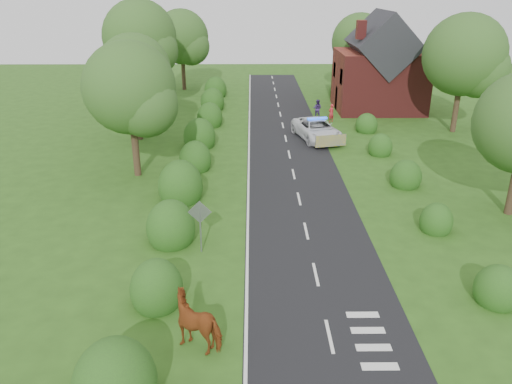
{
  "coord_description": "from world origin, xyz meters",
  "views": [
    {
      "loc": [
        -2.67,
        -18.02,
        11.32
      ],
      "look_at": [
        -2.47,
        5.96,
        1.3
      ],
      "focal_mm": 35.0,
      "sensor_mm": 36.0,
      "label": 1
    }
  ],
  "objects_px": {
    "road_sign": "(200,219)",
    "pedestrian_red": "(331,113)",
    "cow": "(200,324)",
    "pedestrian_purple": "(317,109)",
    "police_van": "(317,129)"
  },
  "relations": [
    {
      "from": "cow",
      "to": "pedestrian_purple",
      "type": "distance_m",
      "value": 31.95
    },
    {
      "from": "road_sign",
      "to": "police_van",
      "type": "distance_m",
      "value": 19.33
    },
    {
      "from": "police_van",
      "to": "pedestrian_red",
      "type": "height_order",
      "value": "police_van"
    },
    {
      "from": "pedestrian_red",
      "to": "pedestrian_purple",
      "type": "height_order",
      "value": "pedestrian_purple"
    },
    {
      "from": "cow",
      "to": "pedestrian_red",
      "type": "bearing_deg",
      "value": -173.52
    },
    {
      "from": "road_sign",
      "to": "police_van",
      "type": "height_order",
      "value": "road_sign"
    },
    {
      "from": "road_sign",
      "to": "cow",
      "type": "bearing_deg",
      "value": -84.92
    },
    {
      "from": "police_van",
      "to": "pedestrian_purple",
      "type": "height_order",
      "value": "police_van"
    },
    {
      "from": "cow",
      "to": "pedestrian_red",
      "type": "height_order",
      "value": "cow"
    },
    {
      "from": "pedestrian_red",
      "to": "cow",
      "type": "bearing_deg",
      "value": 38.07
    },
    {
      "from": "road_sign",
      "to": "pedestrian_red",
      "type": "relative_size",
      "value": 1.59
    },
    {
      "from": "police_van",
      "to": "pedestrian_purple",
      "type": "xyz_separation_m",
      "value": [
        0.88,
        6.88,
        0.04
      ]
    },
    {
      "from": "cow",
      "to": "pedestrian_red",
      "type": "xyz_separation_m",
      "value": [
        8.79,
        29.51,
        -0.0
      ]
    },
    {
      "from": "road_sign",
      "to": "police_van",
      "type": "bearing_deg",
      "value": 67.44
    },
    {
      "from": "police_van",
      "to": "pedestrian_purple",
      "type": "relative_size",
      "value": 3.69
    }
  ]
}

